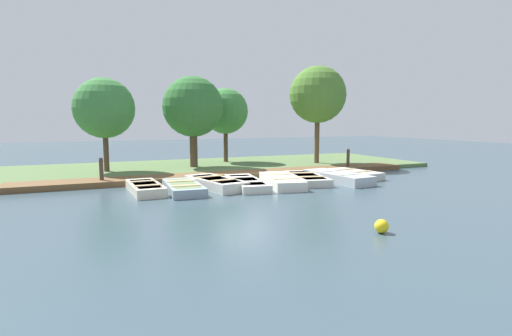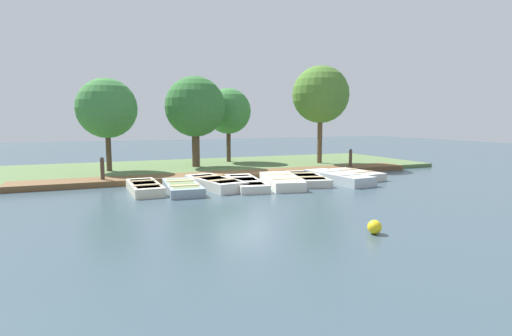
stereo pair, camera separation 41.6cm
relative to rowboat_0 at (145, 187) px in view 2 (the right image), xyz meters
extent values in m
plane|color=#384C56|center=(-1.05, 4.42, -0.18)|extent=(80.00, 80.00, 0.00)
cube|color=#567042|center=(-6.05, 4.42, -0.07)|extent=(8.00, 24.00, 0.21)
cube|color=brown|center=(-2.41, 4.42, -0.06)|extent=(1.56, 18.98, 0.24)
cube|color=beige|center=(0.00, 0.00, -0.01)|extent=(2.93, 1.14, 0.34)
cube|color=#6B7F51|center=(0.00, 0.00, 0.15)|extent=(2.40, 0.90, 0.03)
cube|color=tan|center=(0.55, 0.02, 0.17)|extent=(0.32, 0.98, 0.03)
cube|color=tan|center=(-0.55, -0.02, 0.17)|extent=(0.32, 0.98, 0.03)
cube|color=#8C9EA8|center=(0.46, 1.34, -0.02)|extent=(3.13, 1.40, 0.32)
cube|color=#6B7F51|center=(0.46, 1.34, 0.13)|extent=(2.56, 1.10, 0.03)
cube|color=tan|center=(1.04, 1.30, 0.15)|extent=(0.37, 1.13, 0.03)
cube|color=tan|center=(-0.12, 1.38, 0.15)|extent=(0.37, 1.13, 0.03)
cube|color=silver|center=(0.13, 2.72, 0.02)|extent=(3.36, 1.83, 0.39)
cube|color=#4C709E|center=(0.13, 2.72, 0.19)|extent=(2.75, 1.45, 0.03)
cube|color=tan|center=(0.72, 2.84, 0.22)|extent=(0.54, 1.15, 0.03)
cube|color=tan|center=(-0.46, 2.59, 0.22)|extent=(0.54, 1.15, 0.03)
cube|color=silver|center=(0.34, 3.96, -0.03)|extent=(3.66, 1.60, 0.30)
cube|color=#4C709E|center=(0.34, 3.96, 0.11)|extent=(2.99, 1.27, 0.02)
cube|color=beige|center=(1.01, 3.87, 0.13)|extent=(0.49, 1.07, 0.03)
cube|color=beige|center=(-0.32, 4.06, 0.13)|extent=(0.49, 1.07, 0.03)
cube|color=silver|center=(0.65, 5.41, 0.01)|extent=(3.54, 1.87, 0.38)
cube|color=teal|center=(0.65, 5.41, 0.18)|extent=(2.89, 1.49, 0.03)
cube|color=tan|center=(1.28, 5.28, 0.21)|extent=(0.56, 1.14, 0.03)
cube|color=tan|center=(0.03, 5.55, 0.21)|extent=(0.56, 1.14, 0.03)
cube|color=beige|center=(0.26, 6.86, -0.02)|extent=(3.46, 1.89, 0.32)
cube|color=teal|center=(0.26, 6.86, 0.13)|extent=(2.82, 1.50, 0.03)
cube|color=tan|center=(0.87, 6.72, 0.15)|extent=(0.56, 1.15, 0.03)
cube|color=tan|center=(-0.35, 6.99, 0.15)|extent=(0.56, 1.15, 0.03)
cube|color=#B2BCC1|center=(0.71, 8.16, 0.02)|extent=(3.58, 1.55, 0.40)
cube|color=#4C709E|center=(0.71, 8.16, 0.21)|extent=(2.93, 1.22, 0.03)
cube|color=beige|center=(1.36, 8.23, 0.24)|extent=(0.46, 1.14, 0.03)
cube|color=beige|center=(0.05, 8.09, 0.24)|extent=(0.46, 1.14, 0.03)
cube|color=beige|center=(0.05, 9.59, 0.00)|extent=(2.80, 1.57, 0.35)
cube|color=#4C709E|center=(0.05, 9.59, 0.15)|extent=(2.29, 1.24, 0.03)
cube|color=tan|center=(0.54, 9.67, 0.18)|extent=(0.43, 1.10, 0.03)
cube|color=tan|center=(-0.45, 9.51, 0.18)|extent=(0.43, 1.10, 0.03)
cylinder|color=#47382D|center=(-2.32, -1.42, 0.36)|extent=(0.17, 0.17, 1.08)
sphere|color=#47382D|center=(-2.32, -1.42, 0.93)|extent=(0.15, 0.15, 0.15)
cylinder|color=#47382D|center=(-2.32, 10.95, 0.36)|extent=(0.17, 0.17, 1.08)
sphere|color=#47382D|center=(-2.32, 10.95, 0.93)|extent=(0.15, 0.15, 0.15)
sphere|color=yellow|center=(7.88, 4.40, -0.01)|extent=(0.34, 0.34, 0.34)
cylinder|color=#4C3828|center=(-5.49, -1.04, 1.06)|extent=(0.25, 0.25, 2.48)
sphere|color=#3D7F3D|center=(-5.49, -1.04, 3.10)|extent=(2.90, 2.90, 2.90)
cylinder|color=#4C3828|center=(-5.68, 3.37, 1.09)|extent=(0.41, 0.41, 2.54)
sphere|color=#337033|center=(-5.68, 3.37, 3.24)|extent=(3.20, 3.20, 3.20)
cylinder|color=#4C3828|center=(-7.51, 5.84, 1.07)|extent=(0.26, 0.26, 2.50)
sphere|color=#3D7F3D|center=(-7.51, 5.84, 3.07)|extent=(2.71, 2.71, 2.71)
cylinder|color=brown|center=(-4.72, 10.49, 1.46)|extent=(0.28, 0.28, 3.27)
sphere|color=#4C7A2D|center=(-4.72, 10.49, 3.99)|extent=(3.27, 3.27, 3.27)
camera|label=1|loc=(15.22, -2.10, 2.51)|focal=28.00mm
camera|label=2|loc=(15.38, -1.72, 2.51)|focal=28.00mm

